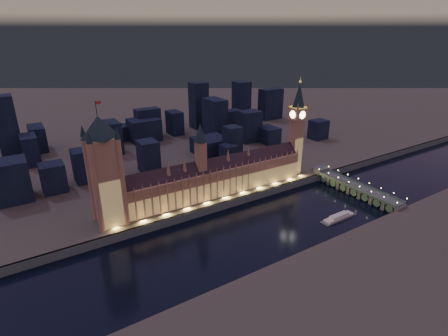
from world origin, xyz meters
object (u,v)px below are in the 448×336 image
elizabeth_tower (297,122)px  victoria_tower (104,166)px  river_boat (339,217)px  westminster_bridge (353,188)px  palace_of_westminster (218,177)px

elizabeth_tower → victoria_tower: bearing=-180.0°
river_boat → elizabeth_tower: bearing=73.4°
westminster_bridge → river_boat: westminster_bridge is taller
palace_of_westminster → victoria_tower: size_ratio=1.85×
palace_of_westminster → victoria_tower: victoria_tower is taller
elizabeth_tower → westminster_bridge: elizabeth_tower is taller
river_boat → westminster_bridge: bearing=28.1°
westminster_bridge → palace_of_westminster: bearing=154.2°
westminster_bridge → victoria_tower: bearing=165.1°
victoria_tower → elizabeth_tower: (218.00, 0.01, 8.83)m
palace_of_westminster → elizabeth_tower: bearing=0.1°
palace_of_westminster → river_boat: (77.90, -95.62, -24.81)m
palace_of_westminster → river_boat: bearing=-50.8°
elizabeth_tower → river_boat: elizabeth_tower is taller
palace_of_westminster → victoria_tower: 117.07m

